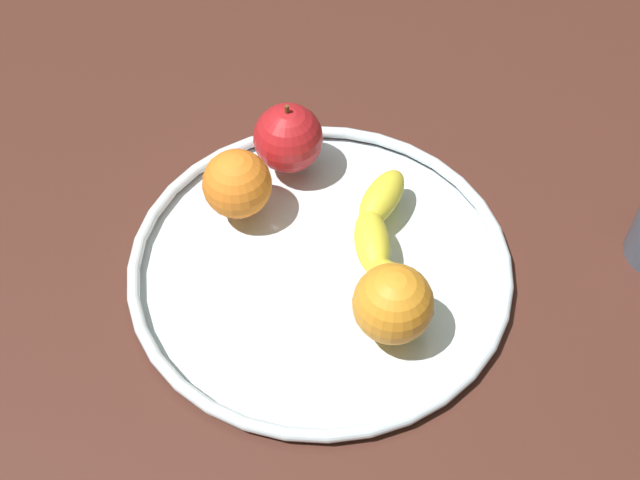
% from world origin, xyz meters
% --- Properties ---
extents(ground_plane, '(1.60, 1.60, 0.04)m').
position_xyz_m(ground_plane, '(0.00, 0.00, -0.02)').
color(ground_plane, '#46231B').
extents(fruit_bowl, '(0.36, 0.36, 0.02)m').
position_xyz_m(fruit_bowl, '(0.00, 0.00, 0.01)').
color(fruit_bowl, silver).
rests_on(fruit_bowl, ground_plane).
extents(banana, '(0.18, 0.10, 0.03)m').
position_xyz_m(banana, '(0.02, 0.06, 0.03)').
color(banana, yellow).
rests_on(banana, fruit_bowl).
extents(apple, '(0.07, 0.07, 0.08)m').
position_xyz_m(apple, '(-0.13, 0.02, 0.05)').
color(apple, red).
rests_on(apple, fruit_bowl).
extents(orange_back_right, '(0.07, 0.07, 0.07)m').
position_xyz_m(orange_back_right, '(0.09, 0.03, 0.05)').
color(orange_back_right, orange).
rests_on(orange_back_right, fruit_bowl).
extents(orange_center, '(0.07, 0.07, 0.07)m').
position_xyz_m(orange_center, '(-0.09, -0.04, 0.05)').
color(orange_center, orange).
rests_on(orange_center, fruit_bowl).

